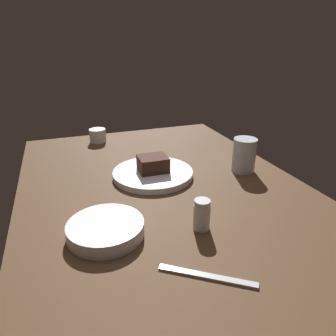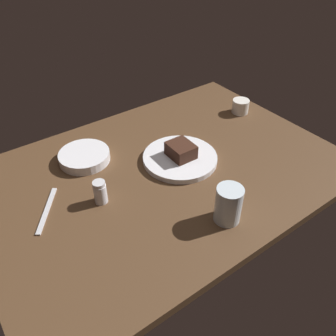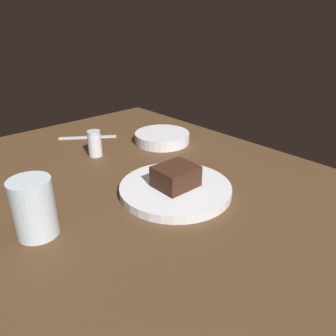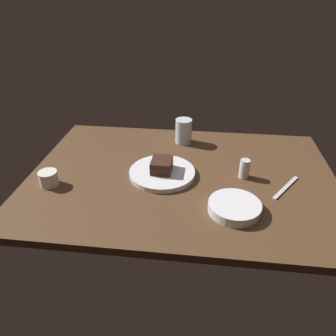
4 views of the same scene
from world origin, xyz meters
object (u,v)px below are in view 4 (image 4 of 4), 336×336
Objects in this scene: dessert_plate at (162,173)px; side_bowl at (234,207)px; water_glass at (184,131)px; butter_knife at (286,187)px; salt_shaker at (244,169)px; coffee_cup at (49,178)px; chocolate_cake_slice at (162,165)px.

dessert_plate is 1.47× the size of side_bowl.
butter_knife is at bearing -39.39° from water_glass.
salt_shaker reaches higher than dessert_plate.
chocolate_cake_slice is at bearing 16.37° from coffee_cup.
coffee_cup is (-40.97, -12.04, -1.53)cm from chocolate_cake_slice.
dessert_plate is at bearing 120.87° from butter_knife.
side_bowl is 0.93× the size of butter_knife.
butter_knife is at bearing 5.37° from coffee_cup.
salt_shaker is at bearing 104.06° from butter_knife.
dessert_plate is 2.84× the size of chocolate_cake_slice.
dessert_plate is 42.90cm from coffee_cup.
chocolate_cake_slice is 47.36cm from butter_knife.
water_glass is at bearing 41.47° from coffee_cup.
water_glass is at bearing 85.93° from butter_knife.
side_bowl is 25.54cm from butter_knife.
dessert_plate is at bearing -31.91° from chocolate_cake_slice.
water_glass is at bearing 78.54° from dessert_plate.
salt_shaker reaches higher than butter_knife.
dessert_plate is 33.29cm from side_bowl.
water_glass is 0.60× the size of butter_knife.
chocolate_cake_slice is 0.52× the size of side_bowl.
salt_shaker is (32.01, 2.07, -0.62)cm from chocolate_cake_slice.
chocolate_cake_slice reaches higher than butter_knife.
side_bowl reaches higher than dessert_plate.
butter_knife is (15.01, -5.84, -3.51)cm from salt_shaker.
salt_shaker is 22.43cm from side_bowl.
water_glass is 53.03cm from butter_knife.
side_bowl is (20.86, -49.42, -4.04)cm from water_glass.
side_bowl reaches higher than butter_knife.
dessert_plate is at bearing 16.13° from coffee_cup.
side_bowl is (26.91, -19.58, 0.67)cm from dessert_plate.
dessert_plate is 46.96cm from butter_knife.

